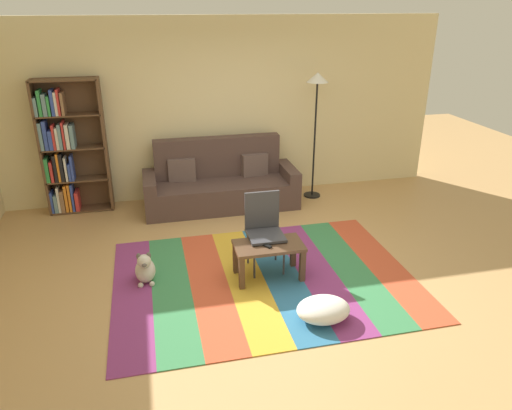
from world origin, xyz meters
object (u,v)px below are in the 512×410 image
standing_lamp (317,95)px  pouf (323,310)px  coffee_table (269,251)px  tv_remote (266,245)px  couch (220,184)px  bookshelf (66,150)px  folding_chair (264,225)px  dog (145,269)px

standing_lamp → pouf: bearing=-107.4°
coffee_table → tv_remote: size_ratio=5.06×
couch → bookshelf: bearing=172.6°
couch → tv_remote: bearing=-86.4°
standing_lamp → folding_chair: standing_lamp is taller
tv_remote → coffee_table: bearing=5.1°
bookshelf → coffee_table: bookshelf is taller
couch → coffee_table: bearing=-85.2°
coffee_table → folding_chair: size_ratio=0.84×
tv_remote → folding_chair: size_ratio=0.17×
bookshelf → pouf: size_ratio=3.63×
dog → standing_lamp: standing_lamp is taller
couch → folding_chair: size_ratio=2.51×
coffee_table → pouf: bearing=-70.2°
folding_chair → standing_lamp: bearing=67.0°
standing_lamp → tv_remote: bearing=-120.6°
folding_chair → bookshelf: bearing=146.7°
coffee_table → dog: coffee_table is taller
bookshelf → pouf: 4.36m
pouf → coffee_table: bearing=109.8°
couch → pouf: bearing=-80.7°
dog → tv_remote: 1.35m
dog → standing_lamp: 3.62m
coffee_table → standing_lamp: (1.29, 2.23, 1.27)m
tv_remote → folding_chair: folding_chair is taller
pouf → standing_lamp: bearing=72.6°
couch → standing_lamp: standing_lamp is taller
dog → tv_remote: (1.30, -0.25, 0.27)m
bookshelf → standing_lamp: bearing=-3.9°
bookshelf → standing_lamp: standing_lamp is taller
tv_remote → pouf: bearing=-101.5°
couch → standing_lamp: bearing=1.2°
coffee_table → couch: bearing=94.8°
standing_lamp → folding_chair: size_ratio=2.14×
couch → folding_chair: 1.96m
bookshelf → pouf: bookshelf is taller
couch → folding_chair: (0.19, -1.94, 0.20)m
pouf → folding_chair: 1.26m
couch → tv_remote: couch is taller
folding_chair → couch: bearing=105.8°
pouf → folding_chair: folding_chair is taller
standing_lamp → tv_remote: standing_lamp is taller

